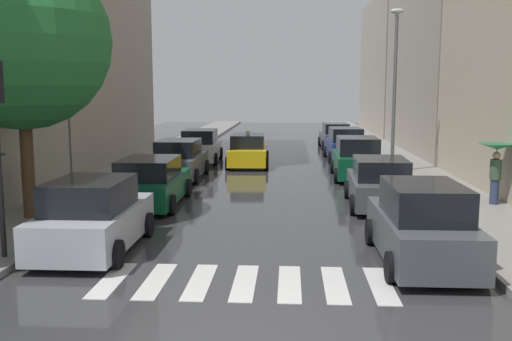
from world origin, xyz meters
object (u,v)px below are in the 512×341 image
at_px(parked_car_left_fourth, 200,147).
at_px(pedestrian_foreground, 496,158).
at_px(parked_car_left_third, 179,160).
at_px(taxi_midroad, 248,151).
at_px(parked_car_right_fourth, 345,145).
at_px(street_tree_left, 21,41).
at_px(pedestrian_near_tree, 27,179).
at_px(parked_car_right_second, 379,184).
at_px(parked_car_left_second, 150,183).
at_px(lamp_post_right, 395,79).
at_px(parked_car_right_nearest, 422,226).
at_px(parked_car_right_third, 357,159).
at_px(parked_car_left_nearest, 93,218).
at_px(parked_car_right_fifth, 335,136).

bearing_deg(parked_car_left_fourth, pedestrian_foreground, -136.44).
relative_size(parked_car_left_third, taxi_midroad, 1.00).
xyz_separation_m(parked_car_right_fourth, pedestrian_foreground, (3.62, -12.66, 0.82)).
distance_m(taxi_midroad, street_tree_left, 14.52).
relative_size(pedestrian_near_tree, street_tree_left, 0.23).
distance_m(parked_car_right_second, pedestrian_near_tree, 11.29).
distance_m(parked_car_left_second, parked_car_left_third, 5.77).
relative_size(pedestrian_near_tree, lamp_post_right, 0.24).
bearing_deg(parked_car_left_fourth, parked_car_right_fourth, -82.98).
bearing_deg(parked_car_right_second, pedestrian_near_tree, 99.33).
bearing_deg(parked_car_right_second, taxi_midroad, 29.03).
distance_m(pedestrian_foreground, lamp_post_right, 8.13).
bearing_deg(parked_car_left_fourth, parked_car_right_nearest, -157.58).
relative_size(parked_car_right_third, lamp_post_right, 0.60).
xyz_separation_m(parked_car_left_second, parked_car_right_second, (7.60, 0.18, 0.01)).
bearing_deg(parked_car_left_nearest, parked_car_right_fourth, -22.97).
xyz_separation_m(parked_car_right_fourth, street_tree_left, (-10.57, -15.44, 4.36)).
relative_size(parked_car_right_fourth, pedestrian_near_tree, 2.61).
relative_size(parked_car_right_third, pedestrian_near_tree, 2.56).
height_order(parked_car_left_second, lamp_post_right, lamp_post_right).
distance_m(parked_car_left_second, street_tree_left, 5.93).
height_order(parked_car_left_nearest, parked_car_right_nearest, parked_car_right_nearest).
xyz_separation_m(parked_car_left_nearest, pedestrian_foreground, (11.32, 5.61, 0.83)).
height_order(parked_car_left_third, pedestrian_foreground, pedestrian_foreground).
bearing_deg(parked_car_left_fourth, lamp_post_right, -114.67).
height_order(parked_car_left_nearest, street_tree_left, street_tree_left).
distance_m(parked_car_left_nearest, pedestrian_foreground, 12.66).
distance_m(parked_car_right_fifth, taxi_midroad, 10.66).
distance_m(parked_car_left_third, parked_car_right_third, 7.73).
xyz_separation_m(parked_car_left_second, pedestrian_near_tree, (-3.60, -1.28, 0.29)).
bearing_deg(parked_car_left_second, lamp_post_right, -51.78).
xyz_separation_m(taxi_midroad, pedestrian_near_tree, (-6.13, -11.35, 0.28)).
bearing_deg(street_tree_left, parked_car_left_fourth, 79.09).
xyz_separation_m(parked_car_left_nearest, parked_car_left_fourth, (-0.12, 17.14, -0.01)).
bearing_deg(parked_car_right_fourth, parked_car_left_third, 130.01).
bearing_deg(parked_car_right_fifth, parked_car_right_nearest, 177.82).
bearing_deg(parked_car_right_second, parked_car_left_fourth, 35.93).
distance_m(parked_car_left_fourth, parked_car_right_fifth, 11.00).
distance_m(parked_car_right_second, street_tree_left, 11.74).
relative_size(parked_car_left_nearest, parked_car_right_second, 0.97).
distance_m(parked_car_left_fourth, lamp_post_right, 10.88).
height_order(pedestrian_foreground, street_tree_left, street_tree_left).
height_order(parked_car_right_second, street_tree_left, street_tree_left).
relative_size(parked_car_right_nearest, street_tree_left, 0.57).
distance_m(parked_car_right_fourth, parked_car_right_fifth, 6.63).
bearing_deg(parked_car_right_third, parked_car_right_fifth, 0.55).
xyz_separation_m(parked_car_right_fifth, pedestrian_foreground, (3.65, -19.29, 0.87)).
xyz_separation_m(parked_car_left_third, lamp_post_right, (9.45, 1.78, 3.51)).
bearing_deg(taxi_midroad, pedestrian_foreground, -140.38).
bearing_deg(pedestrian_near_tree, parked_car_left_fourth, 102.08).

